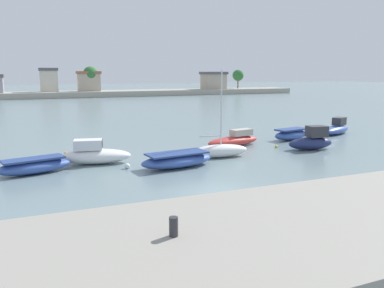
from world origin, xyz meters
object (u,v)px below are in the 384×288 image
Objects in this scene: mooring_buoy_3 at (127,166)px; moored_boat_8 at (336,129)px; moored_boat_1 at (34,166)px; moored_boat_7 at (291,134)px; moored_boat_2 at (94,155)px; moored_boat_6 at (312,141)px; mooring_buoy_0 at (66,154)px; mooring_buoy_1 at (276,146)px; moored_boat_3 at (177,160)px; mooring_bollard at (174,227)px; moored_boat_4 at (220,150)px; moored_boat_5 at (234,140)px.

moored_boat_8 is at bearing 15.06° from mooring_buoy_3.
moored_boat_7 reaches higher than moored_boat_1.
moored_boat_1 is at bearing -150.67° from moored_boat_2.
moored_boat_6 reaches higher than mooring_buoy_0.
mooring_buoy_3 is (-23.74, -6.39, -0.37)m from moored_boat_8.
mooring_buoy_3 is (-13.50, -2.31, 0.06)m from mooring_buoy_1.
mooring_buoy_1 is 13.70m from mooring_buoy_3.
moored_boat_3 is 15.29× the size of mooring_buoy_0.
moored_boat_3 is 15.25m from moored_boat_7.
moored_boat_3 is at bearing -167.34° from moored_boat_7.
moored_boat_6 reaches higher than moored_boat_2.
moored_boat_8 is (6.53, 1.16, 0.04)m from moored_boat_7.
moored_boat_2 is 14.04× the size of mooring_buoy_3.
mooring_bollard is 15.86m from mooring_buoy_3.
moored_boat_6 is at bearing -36.14° from mooring_buoy_1.
moored_boat_6 is 9.80m from moored_boat_8.
moored_boat_4 is at bearing 59.37° from mooring_bollard.
moored_boat_4 is (4.13, 1.73, 0.03)m from moored_boat_3.
mooring_buoy_3 reaches higher than mooring_buoy_0.
mooring_buoy_3 is at bearing -167.41° from moored_boat_5.
moored_boat_4 is at bearing 15.50° from moored_boat_3.
mooring_bollard is at bearing -131.54° from mooring_buoy_1.
moored_boat_1 is 9.24m from moored_boat_3.
mooring_buoy_3 is at bearing -168.26° from moored_boat_4.
moored_boat_7 is at bearing 38.23° from mooring_buoy_1.
moored_boat_4 is (9.70, 16.39, -1.63)m from mooring_bollard.
moored_boat_5 is at bearing 53.91° from moored_boat_4.
moored_boat_3 is at bearing -44.70° from mooring_buoy_0.
mooring_buoy_3 is at bearing -24.02° from moored_boat_1.
moored_boat_4 is 17.67× the size of mooring_buoy_3.
moored_boat_4 is 11.85m from mooring_buoy_0.
moored_boat_5 is 14.79× the size of mooring_buoy_3.
moored_boat_4 is (9.15, -1.49, -0.12)m from moored_boat_2.
moored_boat_6 is at bearing -117.66° from moored_boat_7.
moored_boat_7 is 17.98m from mooring_buoy_3.
moored_boat_4 is at bearing -141.78° from moored_boat_5.
moored_boat_7 is 4.73m from mooring_buoy_1.
mooring_buoy_0 is at bearing 127.65° from moored_boat_2.
mooring_buoy_1 is (15.29, -0.01, -0.52)m from moored_boat_2.
moored_boat_2 is 5.97m from moored_boat_3.
moored_boat_4 reaches higher than moored_boat_5.
moored_boat_8 is (25.52, 4.07, -0.09)m from moored_boat_2.
mooring_buoy_1 is at bearing 177.76° from moored_boat_8.
mooring_buoy_0 is 17.26m from mooring_buoy_1.
mooring_bollard reaches higher than moored_boat_5.
moored_boat_8 reaches higher than moored_boat_5.
mooring_buoy_1 is at bearing -11.31° from mooring_buoy_0.
moored_boat_3 is 9.11m from moored_boat_5.
moored_boat_4 is 8.47m from moored_boat_6.
mooring_bollard is at bearing -92.01° from moored_boat_1.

